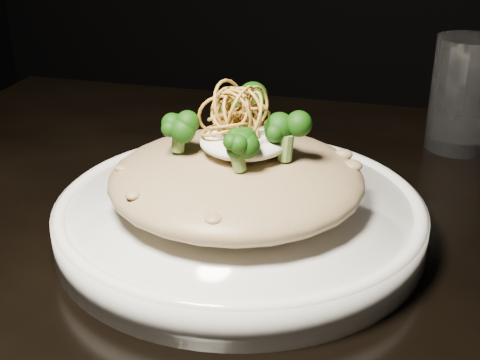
{
  "coord_description": "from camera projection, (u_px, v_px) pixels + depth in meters",
  "views": [
    {
      "loc": [
        0.04,
        -0.51,
        1.05
      ],
      "look_at": [
        -0.09,
        -0.01,
        0.81
      ],
      "focal_mm": 50.0,
      "sensor_mm": 36.0,
      "label": 1
    }
  ],
  "objects": [
    {
      "name": "cheese",
      "position": [
        244.0,
        141.0,
        0.56
      ],
      "size": [
        0.08,
        0.08,
        0.02
      ],
      "primitive_type": "ellipsoid",
      "color": "white",
      "rests_on": "risotto"
    },
    {
      "name": "table",
      "position": [
        340.0,
        323.0,
        0.62
      ],
      "size": [
        1.1,
        0.8,
        0.75
      ],
      "color": "black",
      "rests_on": "ground"
    },
    {
      "name": "shallots",
      "position": [
        236.0,
        107.0,
        0.55
      ],
      "size": [
        0.06,
        0.06,
        0.04
      ],
      "primitive_type": null,
      "color": "#8E5D1E",
      "rests_on": "cheese"
    },
    {
      "name": "plate",
      "position": [
        240.0,
        219.0,
        0.59
      ],
      "size": [
        0.32,
        0.32,
        0.03
      ],
      "primitive_type": "cylinder",
      "color": "white",
      "rests_on": "table"
    },
    {
      "name": "drinking_glass",
      "position": [
        463.0,
        94.0,
        0.76
      ],
      "size": [
        0.08,
        0.08,
        0.13
      ],
      "primitive_type": "cylinder",
      "rotation": [
        0.0,
        0.0,
        -0.04
      ],
      "color": "silver",
      "rests_on": "table"
    },
    {
      "name": "broccoli",
      "position": [
        240.0,
        122.0,
        0.55
      ],
      "size": [
        0.15,
        0.15,
        0.05
      ],
      "primitive_type": null,
      "color": "black",
      "rests_on": "risotto"
    },
    {
      "name": "risotto",
      "position": [
        236.0,
        179.0,
        0.57
      ],
      "size": [
        0.22,
        0.22,
        0.05
      ],
      "primitive_type": "ellipsoid",
      "color": "brown",
      "rests_on": "plate"
    }
  ]
}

